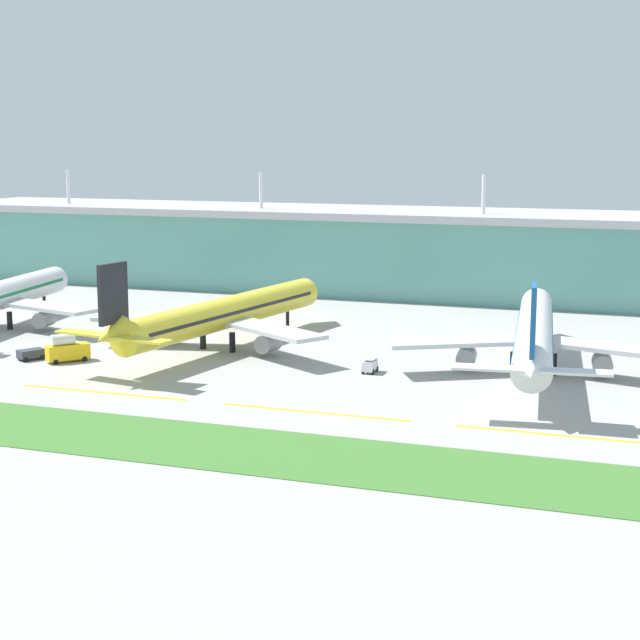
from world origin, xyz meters
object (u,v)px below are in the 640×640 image
at_px(airliner_far_middle, 534,334).
at_px(pushback_tug, 31,354).
at_px(baggage_cart, 370,365).
at_px(airliner_near_middle, 222,314).
at_px(fuel_truck, 67,349).

height_order(airliner_far_middle, pushback_tug, airliner_far_middle).
distance_m(pushback_tug, baggage_cart, 59.19).
relative_size(airliner_near_middle, airliner_far_middle, 0.95).
relative_size(airliner_near_middle, pushback_tug, 13.69).
bearing_deg(airliner_near_middle, airliner_far_middle, -0.26).
bearing_deg(baggage_cart, pushback_tug, -170.05).
height_order(pushback_tug, fuel_truck, fuel_truck).
height_order(airliner_near_middle, pushback_tug, airliner_near_middle).
bearing_deg(pushback_tug, airliner_far_middle, 13.03).
relative_size(pushback_tug, baggage_cart, 1.38).
distance_m(airliner_far_middle, baggage_cart, 27.30).
relative_size(airliner_far_middle, fuel_truck, 10.00).
height_order(airliner_near_middle, baggage_cart, airliner_near_middle).
distance_m(airliner_near_middle, fuel_truck, 28.23).
xyz_separation_m(airliner_near_middle, pushback_tug, (-27.35, -19.58, -5.35)).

